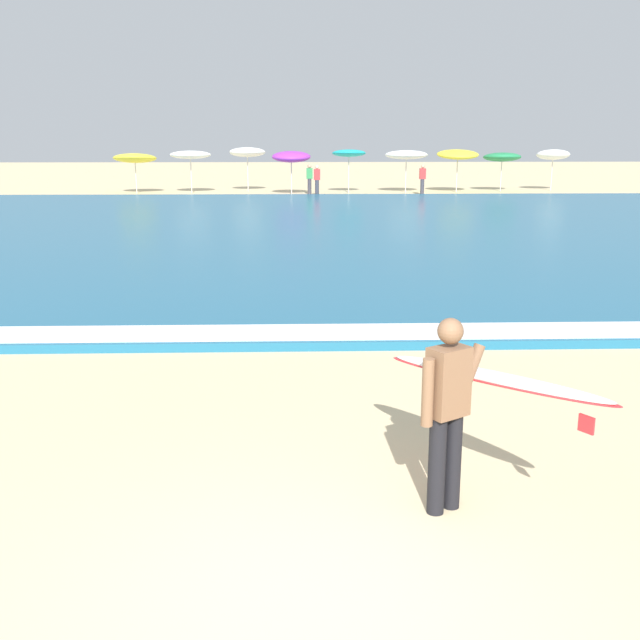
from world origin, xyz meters
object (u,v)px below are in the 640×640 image
object	(u,v)px
beach_umbrella_0	(135,158)
beach_umbrella_7	(502,157)
beach_umbrella_5	(406,155)
beach_umbrella_4	(349,153)
beach_umbrella_1	(190,155)
surfer_with_board	(468,393)
beach_umbrella_6	(458,155)
beach_umbrella_2	(247,152)
beach_umbrella_3	(291,157)
beachgoer_near_row_right	(317,180)
beach_umbrella_8	(553,155)
beachgoer_near_row_mid	(422,179)
beachgoer_near_row_left	(310,179)

from	to	relation	value
beach_umbrella_0	beach_umbrella_7	world-z (taller)	beach_umbrella_0
beach_umbrella_5	beach_umbrella_4	bearing A→B (deg)	-178.95
beach_umbrella_1	beach_umbrella_5	distance (m)	11.59
beach_umbrella_5	beach_umbrella_7	size ratio (longest dim) A/B	1.05
surfer_with_board	beach_umbrella_6	size ratio (longest dim) A/B	0.99
beach_umbrella_2	beach_umbrella_3	distance (m)	3.57
beach_umbrella_6	beachgoer_near_row_right	size ratio (longest dim) A/B	1.50
surfer_with_board	beach_umbrella_8	world-z (taller)	beach_umbrella_8
beach_umbrella_3	beach_umbrella_2	bearing A→B (deg)	133.14
beach_umbrella_5	beach_umbrella_6	distance (m)	2.83
beach_umbrella_4	beach_umbrella_7	world-z (taller)	beach_umbrella_4
beach_umbrella_0	beach_umbrella_2	bearing A→B (deg)	14.08
beach_umbrella_4	beachgoer_near_row_right	world-z (taller)	beach_umbrella_4
beach_umbrella_4	beachgoer_near_row_mid	xyz separation A→B (m)	(3.73, -1.69, -1.26)
surfer_with_board	beach_umbrella_7	distance (m)	37.49
beach_umbrella_3	beach_umbrella_4	bearing A→B (deg)	21.12
beach_umbrella_3	beachgoer_near_row_mid	world-z (taller)	beach_umbrella_3
beach_umbrella_3	beach_umbrella_6	size ratio (longest dim) A/B	0.97
beach_umbrella_8	beach_umbrella_4	bearing A→B (deg)	-173.54
beach_umbrella_4	beachgoer_near_row_mid	distance (m)	4.28
beach_umbrella_0	beach_umbrella_4	world-z (taller)	beach_umbrella_4
beachgoer_near_row_mid	beach_umbrella_8	bearing A→B (deg)	21.02
beach_umbrella_7	beachgoer_near_row_mid	size ratio (longest dim) A/B	1.38
beachgoer_near_row_right	beach_umbrella_0	bearing A→B (deg)	166.87
surfer_with_board	beachgoer_near_row_left	world-z (taller)	surfer_with_board
beachgoer_near_row_right	beach_umbrella_5	bearing A→B (deg)	25.87
beach_umbrella_6	beachgoer_near_row_left	xyz separation A→B (m)	(-8.07, -1.47, -1.18)
beach_umbrella_7	beachgoer_near_row_left	distance (m)	10.91
beach_umbrella_0	beach_umbrella_2	xyz separation A→B (m)	(5.88, 1.48, 0.27)
beach_umbrella_7	beach_umbrella_4	bearing A→B (deg)	-174.36
beach_umbrella_1	beachgoer_near_row_left	bearing A→B (deg)	-11.97
beach_umbrella_4	beach_umbrella_6	world-z (taller)	beach_umbrella_6
beachgoer_near_row_mid	beachgoer_near_row_left	bearing A→B (deg)	175.67
beach_umbrella_2	beach_umbrella_5	size ratio (longest dim) A/B	1.07
beach_umbrella_6	beachgoer_near_row_left	size ratio (longest dim) A/B	1.50
beach_umbrella_1	beachgoer_near_row_left	xyz separation A→B (m)	(6.34, -1.34, -1.18)
beach_umbrella_5	beach_umbrella_0	bearing A→B (deg)	-179.51
surfer_with_board	beach_umbrella_5	size ratio (longest dim) A/B	1.03
beachgoer_near_row_mid	beach_umbrella_3	bearing A→B (deg)	175.85
beach_umbrella_8	beachgoer_near_row_mid	world-z (taller)	beach_umbrella_8
beach_umbrella_7	beach_umbrella_8	bearing A→B (deg)	8.81
beach_umbrella_3	beach_umbrella_1	bearing A→B (deg)	166.52
beach_umbrella_5	beach_umbrella_1	bearing A→B (deg)	179.77
beach_umbrella_3	beachgoer_near_row_left	world-z (taller)	beach_umbrella_3
beach_umbrella_0	beachgoer_near_row_left	bearing A→B (deg)	-7.23
beach_umbrella_1	beachgoer_near_row_right	distance (m)	7.22
beach_umbrella_1	beach_umbrella_3	size ratio (longest dim) A/B	0.98
beach_umbrella_1	beachgoer_near_row_right	bearing A→B (deg)	-19.80
beach_umbrella_6	beachgoer_near_row_right	bearing A→B (deg)	-161.73
beach_umbrella_6	beach_umbrella_2	bearing A→B (deg)	174.13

